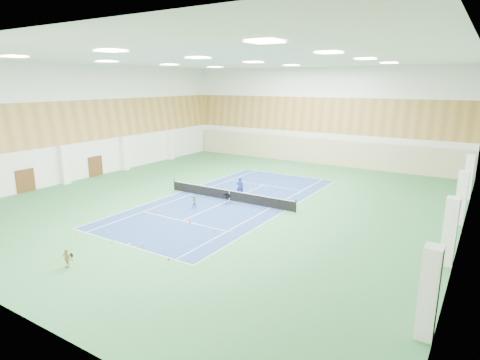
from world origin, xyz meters
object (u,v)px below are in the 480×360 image
object	(u,v)px
tennis_net	(229,194)
child_court	(194,202)
child_apron	(67,258)
ball_cart	(227,199)
coach	(240,187)

from	to	relation	value
tennis_net	child_court	xyz separation A→B (m)	(-1.19, -3.44, -0.01)
child_apron	ball_cart	distance (m)	14.86
tennis_net	child_court	size ratio (longest dim) A/B	11.79
child_court	ball_cart	distance (m)	2.88
child_apron	coach	bearing A→B (deg)	82.64
tennis_net	child_court	world-z (taller)	tennis_net
tennis_net	child_court	distance (m)	3.64
child_apron	ball_cart	xyz separation A→B (m)	(0.81, 14.83, -0.12)
child_court	ball_cart	world-z (taller)	child_court
ball_cart	coach	bearing A→B (deg)	115.05
tennis_net	coach	world-z (taller)	coach
coach	child_court	world-z (taller)	coach
tennis_net	child_apron	distance (m)	15.90
child_apron	tennis_net	bearing A→B (deg)	82.85
tennis_net	ball_cart	bearing A→B (deg)	-68.33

